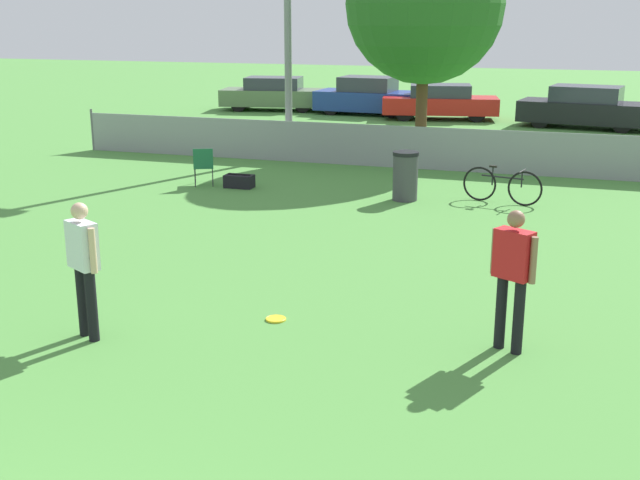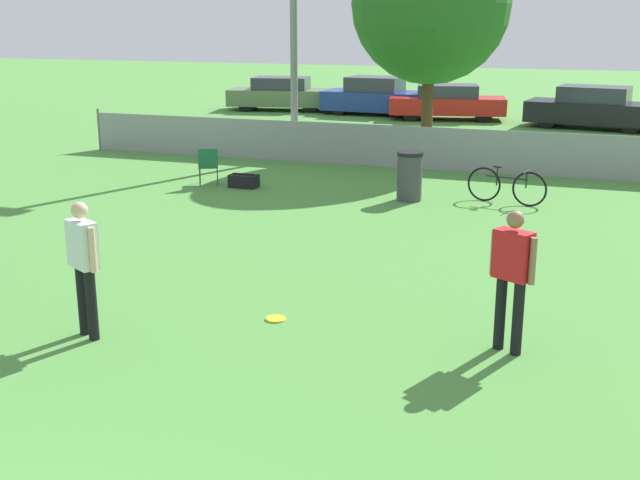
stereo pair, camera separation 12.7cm
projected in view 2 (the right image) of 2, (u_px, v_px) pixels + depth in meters
fence_backline at (441, 149)px, 20.57m from camera, size 20.49×0.07×1.21m
tree_near_pole at (431, 4)px, 21.55m from camera, size 4.30×4.30×6.31m
player_thrower_red at (512, 271)px, 9.30m from camera, size 0.54×0.40×1.72m
player_receiver_white at (84, 259)px, 9.74m from camera, size 0.54×0.41×1.72m
frisbee_disc at (276, 319)px, 10.55m from camera, size 0.27×0.27×0.03m
folding_chair_sideline at (208, 164)px, 18.74m from camera, size 0.61×0.61×0.89m
bicycle_sideline at (507, 186)px, 16.93m from camera, size 1.70×0.52×0.79m
trash_bin at (410, 176)px, 17.21m from camera, size 0.56×0.56×1.06m
gear_bag_sideline at (244, 181)px, 18.61m from camera, size 0.66×0.36×0.32m
parked_car_olive at (281, 94)px, 33.55m from camera, size 4.58×2.49×1.37m
parked_car_blue at (375, 97)px, 32.11m from camera, size 4.14×2.06×1.49m
parked_car_red at (447, 102)px, 30.54m from camera, size 4.59×2.53×1.32m
parked_car_dark at (593, 108)px, 28.12m from camera, size 4.70×2.45×1.47m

